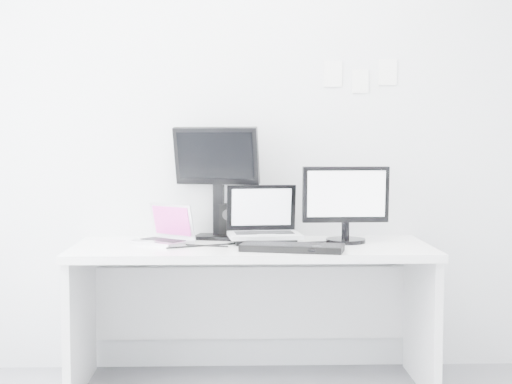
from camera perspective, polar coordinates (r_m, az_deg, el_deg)
The scene contains 12 objects.
back_wall at distance 4.07m, azimuth -0.43°, elevation 5.29°, with size 3.60×3.60×0.00m, color silver.
desk at distance 3.82m, azimuth -0.31°, elevation -9.52°, with size 1.80×0.70×0.73m, color white.
macbook at distance 3.81m, azimuth -7.30°, elevation -2.39°, with size 0.28×0.21×0.21m, color #B8B7BC.
speaker at distance 4.02m, azimuth -2.18°, elevation -2.22°, with size 0.09×0.09×0.19m, color black.
dell_laptop at distance 3.81m, azimuth 0.66°, elevation -1.67°, with size 0.37×0.28×0.30m, color #B3B5BA.
rear_monitor at distance 3.96m, azimuth -2.99°, elevation 0.81°, with size 0.45×0.16×0.62m, color black.
samsung_monitor at distance 3.84m, azimuth 6.93°, elevation -0.86°, with size 0.45×0.20×0.41m, color black.
keyboard at distance 3.56m, azimuth 2.79°, elevation -4.29°, with size 0.49×0.17×0.03m, color black.
mouse at distance 3.49m, azimuth 4.62°, elevation -4.43°, with size 0.11×0.07×0.04m, color black.
wall_note_0 at distance 4.11m, azimuth 5.93°, elevation 9.02°, with size 0.10×0.00×0.14m, color white.
wall_note_1 at distance 4.13m, azimuth 8.02°, elevation 8.43°, with size 0.09×0.00×0.13m, color white.
wall_note_2 at distance 4.16m, azimuth 10.08°, elevation 9.06°, with size 0.10×0.00×0.14m, color white.
Camera 1 is at (-0.08, -2.47, 1.26)m, focal length 52.06 mm.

